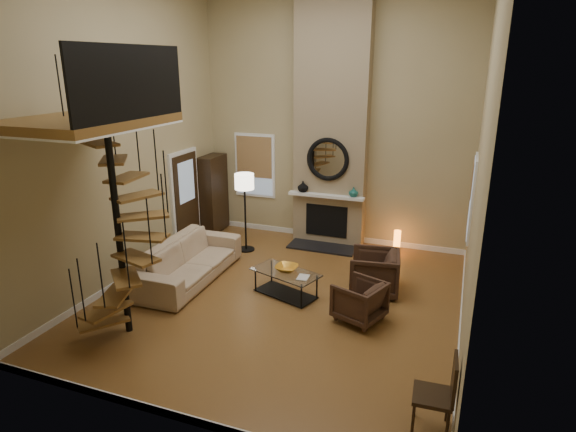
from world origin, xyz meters
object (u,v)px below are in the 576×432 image
at_px(coffee_table, 286,280).
at_px(accent_lamp, 397,242).
at_px(floor_lamp, 245,188).
at_px(armchair_far, 363,302).
at_px(side_chair, 441,391).
at_px(hutch, 213,193).
at_px(armchair_near, 379,273).
at_px(sofa, 189,260).

xyz_separation_m(coffee_table, accent_lamp, (1.54, 2.69, -0.03)).
height_order(floor_lamp, accent_lamp, floor_lamp).
height_order(armchair_far, side_chair, side_chair).
relative_size(hutch, accent_lamp, 3.46).
bearing_deg(hutch, floor_lamp, -35.11).
bearing_deg(armchair_near, sofa, -85.91).
distance_m(armchair_far, floor_lamp, 3.90).
distance_m(coffee_table, side_chair, 3.75).
xyz_separation_m(coffee_table, side_chair, (2.78, -2.51, 0.24)).
distance_m(armchair_near, armchair_far, 1.19).
xyz_separation_m(armchair_near, coffee_table, (-1.51, -0.74, -0.07)).
relative_size(hutch, side_chair, 1.93).
height_order(hutch, side_chair, hutch).
xyz_separation_m(hutch, floor_lamp, (1.26, -0.89, 0.46)).
xyz_separation_m(floor_lamp, accent_lamp, (3.13, 0.97, -1.16)).
xyz_separation_m(coffee_table, floor_lamp, (-1.58, 1.72, 1.13)).
distance_m(sofa, floor_lamp, 2.05).
bearing_deg(side_chair, floor_lamp, 135.90).
bearing_deg(armchair_far, armchair_near, -161.15).
xyz_separation_m(hutch, armchair_near, (4.35, -1.86, -0.60)).
xyz_separation_m(hutch, accent_lamp, (4.39, 0.08, -0.70)).
bearing_deg(accent_lamp, armchair_near, -91.05).
bearing_deg(armchair_near, hutch, -121.61).
bearing_deg(accent_lamp, coffee_table, -119.85).
xyz_separation_m(floor_lamp, side_chair, (4.36, -4.23, -0.89)).
distance_m(hutch, side_chair, 7.62).
bearing_deg(coffee_table, side_chair, -42.06).
distance_m(floor_lamp, side_chair, 6.14).
relative_size(coffee_table, side_chair, 1.41).
height_order(coffee_table, accent_lamp, accent_lamp).
bearing_deg(hutch, coffee_table, -42.50).
height_order(armchair_near, coffee_table, armchair_near).
relative_size(floor_lamp, accent_lamp, 3.27).
bearing_deg(sofa, armchair_near, -78.87).
relative_size(hutch, floor_lamp, 1.06).
xyz_separation_m(armchair_far, coffee_table, (-1.47, 0.45, -0.07)).
distance_m(sofa, accent_lamp, 4.42).
height_order(hutch, accent_lamp, hutch).
relative_size(armchair_far, floor_lamp, 0.41).
relative_size(armchair_near, side_chair, 0.92).
height_order(armchair_near, accent_lamp, armchair_near).
xyz_separation_m(sofa, armchair_near, (3.45, 0.77, -0.04)).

